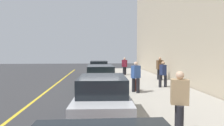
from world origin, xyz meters
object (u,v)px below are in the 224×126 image
at_px(pedestrian_tan_coat, 179,100).
at_px(rolling_suitcase, 135,85).
at_px(pedestrian_brown_coat, 160,68).
at_px(pedestrian_blue_coat, 136,76).
at_px(parked_car_green, 100,77).
at_px(pedestrian_navy_coat, 163,73).
at_px(pedestrian_burgundy_coat, 125,66).
at_px(parked_car_silver, 103,97).
at_px(parked_car_charcoal, 99,68).

distance_m(pedestrian_tan_coat, rolling_suitcase, 5.86).
bearing_deg(pedestrian_brown_coat, rolling_suitcase, 145.74).
xyz_separation_m(pedestrian_blue_coat, pedestrian_tan_coat, (-5.33, -0.12, 0.00)).
relative_size(parked_car_green, rolling_suitcase, 4.71).
relative_size(pedestrian_navy_coat, pedestrian_burgundy_coat, 0.97).
bearing_deg(pedestrian_tan_coat, rolling_suitcase, 0.56).
distance_m(pedestrian_blue_coat, rolling_suitcase, 0.77).
xyz_separation_m(parked_car_green, pedestrian_blue_coat, (-1.98, -1.92, 0.29)).
xyz_separation_m(pedestrian_burgundy_coat, pedestrian_tan_coat, (-13.39, 0.40, 0.01)).
bearing_deg(pedestrian_burgundy_coat, pedestrian_brown_coat, -145.83).
bearing_deg(rolling_suitcase, pedestrian_brown_coat, -34.26).
relative_size(parked_car_silver, parked_car_charcoal, 0.92).
relative_size(parked_car_silver, pedestrian_tan_coat, 2.47).
relative_size(parked_car_silver, parked_car_green, 0.89).
bearing_deg(pedestrian_brown_coat, parked_car_silver, 149.57).
height_order(parked_car_charcoal, pedestrian_brown_coat, pedestrian_brown_coat).
xyz_separation_m(parked_car_silver, pedestrian_burgundy_coat, (11.57, -2.43, 0.29)).
distance_m(pedestrian_blue_coat, pedestrian_tan_coat, 5.33).
bearing_deg(pedestrian_burgundy_coat, parked_car_green, 158.18).
height_order(pedestrian_blue_coat, pedestrian_navy_coat, pedestrian_blue_coat).
distance_m(pedestrian_blue_coat, pedestrian_navy_coat, 2.48).
relative_size(pedestrian_tan_coat, rolling_suitcase, 1.70).
relative_size(parked_car_charcoal, pedestrian_blue_coat, 2.69).
height_order(pedestrian_tan_coat, rolling_suitcase, pedestrian_tan_coat).
bearing_deg(pedestrian_burgundy_coat, pedestrian_navy_coat, -167.25).
distance_m(parked_car_charcoal, pedestrian_burgundy_coat, 2.55).
bearing_deg(parked_car_charcoal, pedestrian_blue_coat, -167.45).
bearing_deg(pedestrian_brown_coat, pedestrian_navy_coat, 165.07).
height_order(parked_car_green, pedestrian_navy_coat, pedestrian_navy_coat).
xyz_separation_m(pedestrian_blue_coat, rolling_suitcase, (0.51, -0.07, -0.58)).
bearing_deg(parked_car_silver, parked_car_charcoal, 0.14).
bearing_deg(pedestrian_navy_coat, parked_car_charcoal, 28.57).
bearing_deg(pedestrian_blue_coat, pedestrian_tan_coat, -178.68).
distance_m(pedestrian_blue_coat, pedestrian_burgundy_coat, 8.08).
bearing_deg(pedestrian_tan_coat, pedestrian_brown_coat, -15.41).
bearing_deg(parked_car_silver, pedestrian_burgundy_coat, -11.84).
height_order(pedestrian_blue_coat, pedestrian_tan_coat, pedestrian_tan_coat).
xyz_separation_m(parked_car_silver, parked_car_green, (5.49, 0.01, 0.00)).
bearing_deg(pedestrian_blue_coat, parked_car_charcoal, 12.55).
bearing_deg(pedestrian_burgundy_coat, parked_car_silver, 168.16).
relative_size(parked_car_silver, pedestrian_brown_coat, 2.33).
relative_size(pedestrian_burgundy_coat, pedestrian_brown_coat, 0.93).
bearing_deg(pedestrian_tan_coat, parked_car_silver, 48.12).
xyz_separation_m(parked_car_silver, pedestrian_navy_coat, (4.95, -3.92, 0.26)).
xyz_separation_m(pedestrian_navy_coat, pedestrian_brown_coat, (3.17, -0.84, 0.09)).
height_order(parked_car_silver, parked_car_green, same).
height_order(parked_car_green, pedestrian_tan_coat, pedestrian_tan_coat).
bearing_deg(parked_car_silver, pedestrian_blue_coat, -28.53).
distance_m(pedestrian_burgundy_coat, rolling_suitcase, 7.59).
height_order(pedestrian_navy_coat, pedestrian_burgundy_coat, pedestrian_burgundy_coat).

